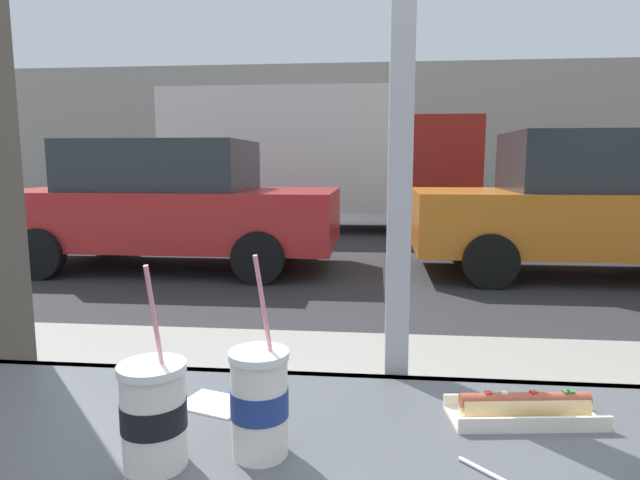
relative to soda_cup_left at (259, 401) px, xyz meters
The scene contains 10 objects.
ground_plane 8.38m from the soda_cup_left, 88.42° to the left, with size 60.00×60.00×0.00m, color #2D2D30.
sidewalk_strip 2.17m from the soda_cup_left, 83.17° to the left, with size 16.00×2.80×0.13m, color #9E998E.
building_facade_far 19.44m from the soda_cup_left, 89.32° to the left, with size 28.00×1.20×4.89m, color #A89E8E.
soda_cup_left is the anchor object (origin of this frame).
soda_cup_right 0.16m from the soda_cup_left, 162.78° to the right, with size 0.10×0.10×0.32m.
hotdog_tray_near 0.48m from the soda_cup_left, 19.77° to the left, with size 0.28×0.14×0.05m.
napkin_wrapper 0.22m from the soda_cup_left, 127.31° to the left, with size 0.12×0.09×0.00m, color white.
parked_car_red 6.89m from the soda_cup_left, 112.31° to the left, with size 4.47×2.05×1.74m.
parked_car_orange 7.00m from the soda_cup_left, 65.57° to the left, with size 4.32×1.93×1.83m.
box_truck 10.95m from the soda_cup_left, 95.88° to the left, with size 6.43×2.44×2.93m.
Camera 1 is at (-0.05, -1.10, 1.46)m, focal length 30.35 mm.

